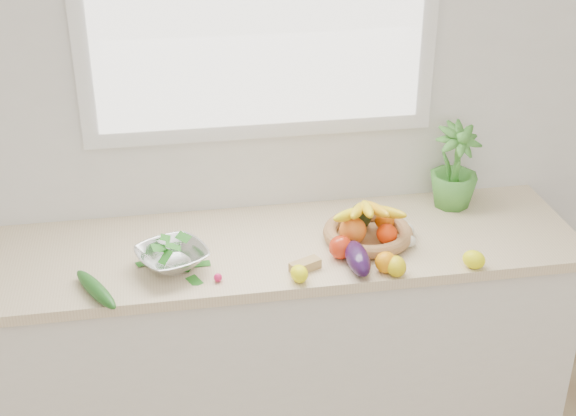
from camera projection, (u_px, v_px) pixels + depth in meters
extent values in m
cube|color=white|center=(260.00, 97.00, 2.95)|extent=(4.50, 0.02, 2.70)
cube|color=silver|center=(274.00, 348.00, 3.12)|extent=(2.20, 0.58, 0.86)
cube|color=beige|center=(274.00, 248.00, 2.91)|extent=(2.24, 0.62, 0.04)
sphere|color=orange|center=(386.00, 262.00, 2.71)|extent=(0.08, 0.08, 0.07)
ellipsoid|color=#FFFE0D|center=(299.00, 274.00, 2.67)|extent=(0.07, 0.08, 0.06)
ellipsoid|color=yellow|center=(396.00, 266.00, 2.70)|extent=(0.07, 0.09, 0.07)
ellipsoid|color=#FDFF0D|center=(474.00, 260.00, 2.74)|extent=(0.10, 0.10, 0.06)
sphere|color=red|center=(341.00, 247.00, 2.79)|extent=(0.10, 0.10, 0.08)
cube|color=tan|center=(305.00, 265.00, 2.73)|extent=(0.12, 0.08, 0.03)
ellipsoid|color=silver|center=(389.00, 238.00, 2.89)|extent=(0.07, 0.07, 0.05)
ellipsoid|color=white|center=(406.00, 230.00, 2.94)|extent=(0.07, 0.07, 0.05)
ellipsoid|color=silver|center=(409.00, 241.00, 2.87)|extent=(0.06, 0.06, 0.04)
ellipsoid|color=#260E35|center=(358.00, 258.00, 2.73)|extent=(0.08, 0.21, 0.08)
ellipsoid|color=#1F591A|center=(96.00, 289.00, 2.59)|extent=(0.17, 0.26, 0.05)
sphere|color=#D91B58|center=(218.00, 278.00, 2.67)|extent=(0.03, 0.03, 0.03)
imported|color=#489737|center=(455.00, 167.00, 3.09)|extent=(0.23, 0.23, 0.34)
cylinder|color=tan|center=(368.00, 238.00, 2.92)|extent=(0.31, 0.31, 0.01)
torus|color=tan|center=(368.00, 233.00, 2.91)|extent=(0.37, 0.37, 0.05)
sphere|color=orange|center=(353.00, 230.00, 2.86)|extent=(0.11, 0.11, 0.10)
sphere|color=#FF3A08|center=(387.00, 234.00, 2.86)|extent=(0.08, 0.08, 0.08)
sphere|color=#E86007|center=(385.00, 221.00, 2.95)|extent=(0.08, 0.08, 0.07)
ellipsoid|color=black|center=(361.00, 216.00, 2.96)|extent=(0.09, 0.09, 0.10)
ellipsoid|color=yellow|center=(349.00, 215.00, 2.85)|extent=(0.18, 0.18, 0.09)
ellipsoid|color=yellow|center=(358.00, 211.00, 2.86)|extent=(0.13, 0.21, 0.09)
ellipsoid|color=yellow|center=(367.00, 209.00, 2.85)|extent=(0.07, 0.22, 0.09)
ellipsoid|color=#F0AF13|center=(375.00, 209.00, 2.87)|extent=(0.08, 0.22, 0.09)
ellipsoid|color=yellow|center=(385.00, 212.00, 2.87)|extent=(0.14, 0.21, 0.09)
cylinder|color=silver|center=(173.00, 266.00, 2.74)|extent=(0.12, 0.12, 0.02)
imported|color=white|center=(172.00, 257.00, 2.72)|extent=(0.31, 0.31, 0.06)
ellipsoid|color=#196419|center=(171.00, 247.00, 2.71)|extent=(0.23, 0.23, 0.07)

